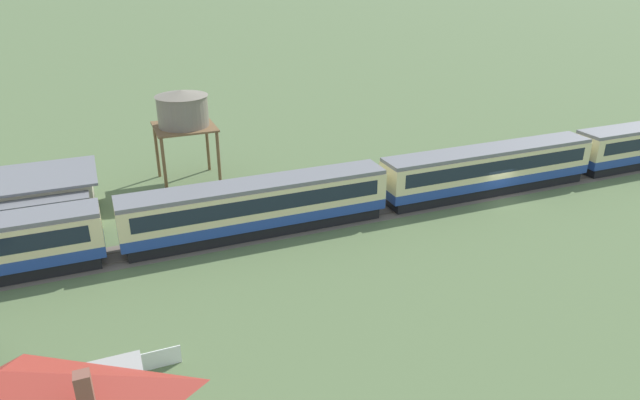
{
  "coord_description": "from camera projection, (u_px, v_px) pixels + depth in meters",
  "views": [
    {
      "loc": [
        -31.17,
        -35.53,
        19.47
      ],
      "look_at": [
        -16.21,
        1.13,
        2.14
      ],
      "focal_mm": 32.0,
      "sensor_mm": 36.0,
      "label": 1
    }
  ],
  "objects": [
    {
      "name": "ground_plane",
      "position": [
        500.0,
        199.0,
        48.73
      ],
      "size": [
        600.0,
        600.0,
        0.0
      ],
      "primitive_type": "plane",
      "color": "#566B42"
    },
    {
      "name": "passenger_train",
      "position": [
        261.0,
        204.0,
        42.19
      ],
      "size": [
        103.23,
        3.01,
        4.07
      ],
      "color": "#234293",
      "rests_on": "ground_plane"
    },
    {
      "name": "railway_track",
      "position": [
        182.0,
        246.0,
        41.01
      ],
      "size": [
        165.62,
        3.6,
        0.04
      ],
      "color": "#665B51",
      "rests_on": "ground_plane"
    },
    {
      "name": "station_building",
      "position": [
        9.0,
        202.0,
        43.5
      ],
      "size": [
        13.06,
        8.16,
        3.71
      ],
      "color": "#BCB293",
      "rests_on": "ground_plane"
    },
    {
      "name": "water_tower",
      "position": [
        183.0,
        110.0,
        49.78
      ],
      "size": [
        5.21,
        5.21,
        8.49
      ],
      "color": "brown",
      "rests_on": "ground_plane"
    }
  ]
}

